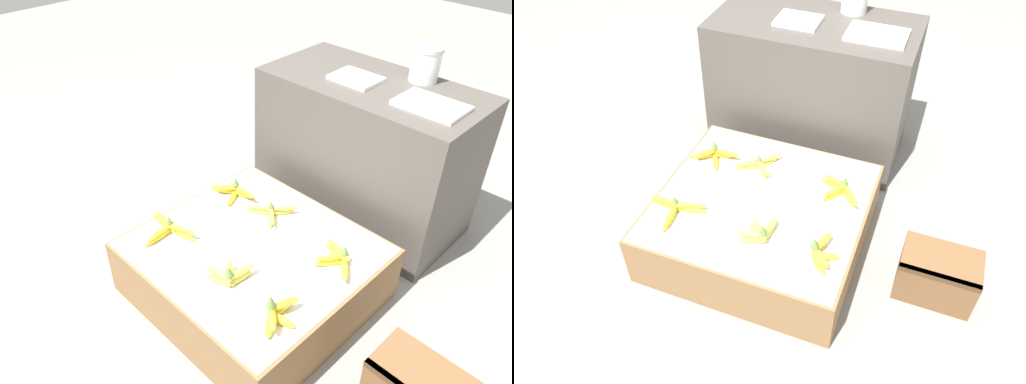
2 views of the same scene
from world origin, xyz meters
TOP-DOWN VIEW (x-y plane):
  - ground_plane at (0.00, 0.00)m, footprint 10.00×10.00m
  - display_platform at (0.00, 0.00)m, footprint 0.91×0.86m
  - back_vendor_table at (-0.04, 0.81)m, footprint 1.02×0.53m
  - banana_bunch_front_left at (-0.32, -0.20)m, footprint 0.27×0.19m
  - banana_bunch_front_midright at (0.07, -0.20)m, footprint 0.14×0.17m
  - banana_bunch_front_right at (0.33, -0.22)m, footprint 0.12×0.20m
  - banana_bunch_middle_left at (-0.31, 0.18)m, footprint 0.24×0.15m
  - banana_bunch_middle_midleft at (-0.09, 0.20)m, footprint 0.19×0.19m
  - banana_bunch_middle_right at (0.31, 0.16)m, footprint 0.21×0.16m
  - glass_jar at (0.11, 0.99)m, footprint 0.14×0.14m
  - foam_tray_white at (-0.11, 0.77)m, footprint 0.21×0.17m
  - foam_tray_dark at (0.27, 0.76)m, footprint 0.28×0.20m

SIDE VIEW (x-z plane):
  - ground_plane at x=0.00m, z-range 0.00..0.00m
  - display_platform at x=0.00m, z-range 0.00..0.27m
  - banana_bunch_middle_midleft at x=-0.09m, z-range 0.25..0.33m
  - banana_bunch_front_left at x=-0.32m, z-range 0.25..0.34m
  - banana_bunch_middle_right at x=0.31m, z-range 0.25..0.34m
  - banana_bunch_middle_left at x=-0.31m, z-range 0.25..0.35m
  - banana_bunch_front_midright at x=0.07m, z-range 0.25..0.35m
  - banana_bunch_front_right at x=0.33m, z-range 0.25..0.36m
  - back_vendor_table at x=-0.04m, z-range 0.00..0.73m
  - foam_tray_white at x=-0.11m, z-range 0.73..0.75m
  - foam_tray_dark at x=0.27m, z-range 0.73..0.75m
  - glass_jar at x=0.11m, z-range 0.73..0.89m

